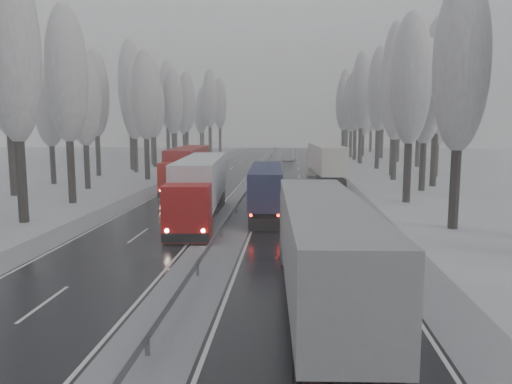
# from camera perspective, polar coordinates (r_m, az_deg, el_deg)

# --- Properties ---
(ground) EXTENTS (260.00, 260.00, 0.00)m
(ground) POSITION_cam_1_polar(r_m,az_deg,el_deg) (19.65, -8.93, -12.93)
(ground) COLOR silver
(ground) RESTS_ON ground
(carriageway_right) EXTENTS (7.50, 200.00, 0.03)m
(carriageway_right) POSITION_cam_1_polar(r_m,az_deg,el_deg) (48.40, 5.24, -0.47)
(carriageway_right) COLOR black
(carriageway_right) RESTS_ON ground
(carriageway_left) EXTENTS (7.50, 200.00, 0.03)m
(carriageway_left) POSITION_cam_1_polar(r_m,az_deg,el_deg) (49.32, -7.05, -0.35)
(carriageway_left) COLOR black
(carriageway_left) RESTS_ON ground
(median_slush) EXTENTS (3.00, 200.00, 0.04)m
(median_slush) POSITION_cam_1_polar(r_m,az_deg,el_deg) (48.58, -0.96, -0.41)
(median_slush) COLOR #929499
(median_slush) RESTS_ON ground
(shoulder_right) EXTENTS (2.40, 200.00, 0.04)m
(shoulder_right) POSITION_cam_1_polar(r_m,az_deg,el_deg) (48.75, 11.07, -0.52)
(shoulder_right) COLOR #929499
(shoulder_right) RESTS_ON ground
(shoulder_left) EXTENTS (2.40, 200.00, 0.04)m
(shoulder_left) POSITION_cam_1_polar(r_m,az_deg,el_deg) (50.51, -12.57, -0.28)
(shoulder_left) COLOR #929499
(shoulder_left) RESTS_ON ground
(median_guardrail) EXTENTS (0.12, 200.00, 0.76)m
(median_guardrail) POSITION_cam_1_polar(r_m,az_deg,el_deg) (48.49, -0.96, 0.27)
(median_guardrail) COLOR slate
(median_guardrail) RESTS_ON ground
(tree_16) EXTENTS (3.60, 3.60, 16.53)m
(tree_16) POSITION_cam_1_polar(r_m,az_deg,el_deg) (35.45, 22.41, 13.27)
(tree_16) COLOR black
(tree_16) RESTS_ON ground
(tree_18) EXTENTS (3.60, 3.60, 16.58)m
(tree_18) POSITION_cam_1_polar(r_m,az_deg,el_deg) (46.24, 17.30, 12.11)
(tree_18) COLOR black
(tree_18) RESTS_ON ground
(tree_19) EXTENTS (3.60, 3.60, 14.57)m
(tree_19) POSITION_cam_1_polar(r_m,az_deg,el_deg) (51.46, 22.29, 9.97)
(tree_19) COLOR black
(tree_19) RESTS_ON ground
(tree_20) EXTENTS (3.60, 3.60, 15.71)m
(tree_20) POSITION_cam_1_polar(r_m,az_deg,el_deg) (54.88, 18.83, 10.72)
(tree_20) COLOR black
(tree_20) RESTS_ON ground
(tree_21) EXTENTS (3.60, 3.60, 18.62)m
(tree_21) POSITION_cam_1_polar(r_m,az_deg,el_deg) (59.44, 20.05, 12.20)
(tree_21) COLOR black
(tree_21) RESTS_ON ground
(tree_22) EXTENTS (3.60, 3.60, 15.86)m
(tree_22) POSITION_cam_1_polar(r_m,az_deg,el_deg) (64.85, 15.72, 10.41)
(tree_22) COLOR black
(tree_22) RESTS_ON ground
(tree_23) EXTENTS (3.60, 3.60, 13.55)m
(tree_23) POSITION_cam_1_polar(r_m,az_deg,el_deg) (70.16, 20.11, 8.80)
(tree_23) COLOR black
(tree_23) RESTS_ON ground
(tree_24) EXTENTS (3.60, 3.60, 20.49)m
(tree_24) POSITION_cam_1_polar(r_m,az_deg,el_deg) (70.53, 15.63, 12.57)
(tree_24) COLOR black
(tree_24) RESTS_ON ground
(tree_25) EXTENTS (3.60, 3.60, 19.44)m
(tree_25) POSITION_cam_1_polar(r_m,az_deg,el_deg) (75.96, 20.23, 11.52)
(tree_25) COLOR black
(tree_25) RESTS_ON ground
(tree_26) EXTENTS (3.60, 3.60, 18.78)m
(tree_26) POSITION_cam_1_polar(r_m,az_deg,el_deg) (80.44, 13.90, 11.23)
(tree_26) COLOR black
(tree_26) RESTS_ON ground
(tree_27) EXTENTS (3.60, 3.60, 17.62)m
(tree_27) POSITION_cam_1_polar(r_m,az_deg,el_deg) (85.76, 18.22, 10.34)
(tree_27) COLOR black
(tree_27) RESTS_ON ground
(tree_28) EXTENTS (3.60, 3.60, 19.62)m
(tree_28) POSITION_cam_1_polar(r_m,az_deg,el_deg) (90.84, 11.98, 11.20)
(tree_28) COLOR black
(tree_28) RESTS_ON ground
(tree_29) EXTENTS (3.60, 3.60, 18.11)m
(tree_29) POSITION_cam_1_polar(r_m,az_deg,el_deg) (95.96, 16.07, 10.29)
(tree_29) COLOR black
(tree_29) RESTS_ON ground
(tree_30) EXTENTS (3.60, 3.60, 17.86)m
(tree_30) POSITION_cam_1_polar(r_m,az_deg,el_deg) (100.46, 11.33, 10.23)
(tree_30) COLOR black
(tree_30) RESTS_ON ground
(tree_31) EXTENTS (3.60, 3.60, 18.58)m
(tree_31) POSITION_cam_1_polar(r_m,az_deg,el_deg) (105.31, 14.31, 10.27)
(tree_31) COLOR black
(tree_31) RESTS_ON ground
(tree_32) EXTENTS (3.60, 3.60, 17.33)m
(tree_32) POSITION_cam_1_polar(r_m,az_deg,el_deg) (107.90, 10.86, 9.88)
(tree_32) COLOR black
(tree_32) RESTS_ON ground
(tree_33) EXTENTS (3.60, 3.60, 14.33)m
(tree_33) POSITION_cam_1_polar(r_m,az_deg,el_deg) (112.21, 12.21, 8.78)
(tree_33) COLOR black
(tree_33) RESTS_ON ground
(tree_34) EXTENTS (3.60, 3.60, 17.63)m
(tree_34) POSITION_cam_1_polar(r_m,az_deg,el_deg) (114.87, 10.00, 9.86)
(tree_34) COLOR black
(tree_34) RESTS_ON ground
(tree_35) EXTENTS (3.60, 3.60, 18.25)m
(tree_35) POSITION_cam_1_polar(r_m,az_deg,el_deg) (120.11, 14.25, 9.83)
(tree_35) COLOR black
(tree_35) RESTS_ON ground
(tree_36) EXTENTS (3.60, 3.60, 20.23)m
(tree_36) POSITION_cam_1_polar(r_m,az_deg,el_deg) (124.86, 10.16, 10.43)
(tree_36) COLOR black
(tree_36) RESTS_ON ground
(tree_37) EXTENTS (3.60, 3.60, 16.37)m
(tree_37) POSITION_cam_1_polar(r_m,az_deg,el_deg) (129.62, 13.06, 9.17)
(tree_37) COLOR black
(tree_37) RESTS_ON ground
(tree_38) EXTENTS (3.60, 3.60, 17.97)m
(tree_38) POSITION_cam_1_polar(r_m,az_deg,el_deg) (135.48, 10.40, 9.60)
(tree_38) COLOR black
(tree_38) RESTS_ON ground
(tree_39) EXTENTS (3.60, 3.60, 16.19)m
(tree_39) POSITION_cam_1_polar(r_m,az_deg,el_deg) (139.74, 11.37, 9.05)
(tree_39) COLOR black
(tree_39) RESTS_ON ground
(tree_56) EXTENTS (3.60, 3.60, 18.12)m
(tree_56) POSITION_cam_1_polar(r_m,az_deg,el_deg) (38.89, -25.97, 14.04)
(tree_56) COLOR black
(tree_56) RESTS_ON ground
(tree_58) EXTENTS (3.60, 3.60, 17.21)m
(tree_58) POSITION_cam_1_polar(r_m,az_deg,el_deg) (46.87, -20.85, 12.39)
(tree_58) COLOR black
(tree_58) RESTS_ON ground
(tree_59) EXTENTS (3.60, 3.60, 18.41)m
(tree_59) POSITION_cam_1_polar(r_m,az_deg,el_deg) (54.00, -26.64, 12.21)
(tree_59) COLOR black
(tree_59) RESTS_ON ground
(tree_60) EXTENTS (3.60, 3.60, 14.84)m
(tree_60) POSITION_cam_1_polar(r_m,az_deg,el_deg) (56.62, -19.07, 10.04)
(tree_60) COLOR black
(tree_60) RESTS_ON ground
(tree_61) EXTENTS (3.60, 3.60, 13.95)m
(tree_61) POSITION_cam_1_polar(r_m,az_deg,el_deg) (62.64, -22.52, 9.10)
(tree_61) COLOR black
(tree_61) RESTS_ON ground
(tree_62) EXTENTS (3.60, 3.60, 16.04)m
(tree_62) POSITION_cam_1_polar(r_m,az_deg,el_deg) (64.35, -12.54, 10.64)
(tree_62) COLOR black
(tree_62) RESTS_ON ground
(tree_63) EXTENTS (3.60, 3.60, 16.88)m
(tree_63) POSITION_cam_1_polar(r_m,az_deg,el_deg) (70.74, -17.87, 10.61)
(tree_63) COLOR black
(tree_63) RESTS_ON ground
(tree_64) EXTENTS (3.60, 3.60, 15.42)m
(tree_64) POSITION_cam_1_polar(r_m,az_deg,el_deg) (74.18, -13.77, 9.88)
(tree_64) COLOR black
(tree_64) RESTS_ON ground
(tree_65) EXTENTS (3.60, 3.60, 19.48)m
(tree_65) POSITION_cam_1_polar(r_m,az_deg,el_deg) (78.68, -14.19, 11.62)
(tree_65) COLOR black
(tree_65) RESTS_ON ground
(tree_66) EXTENTS (3.60, 3.60, 15.23)m
(tree_66) POSITION_cam_1_polar(r_m,az_deg,el_deg) (83.37, -11.65, 9.60)
(tree_66) COLOR black
(tree_66) RESTS_ON ground
(tree_67) EXTENTS (3.60, 3.60, 17.09)m
(tree_67) POSITION_cam_1_polar(r_m,az_deg,el_deg) (87.64, -11.84, 10.28)
(tree_67) COLOR black
(tree_67) RESTS_ON ground
(tree_68) EXTENTS (3.60, 3.60, 16.65)m
(tree_68) POSITION_cam_1_polar(r_m,az_deg,el_deg) (89.55, -9.49, 10.10)
(tree_68) COLOR black
(tree_68) RESTS_ON ground
(tree_69) EXTENTS (3.60, 3.60, 19.35)m
(tree_69) POSITION_cam_1_polar(r_m,az_deg,el_deg) (94.73, -11.84, 10.94)
(tree_69) COLOR black
(tree_69) RESTS_ON ground
(tree_70) EXTENTS (3.60, 3.60, 17.09)m
(tree_70) POSITION_cam_1_polar(r_m,az_deg,el_deg) (99.33, -7.97, 10.05)
(tree_70) COLOR black
(tree_70) RESTS_ON ground
(tree_71) EXTENTS (3.60, 3.60, 19.61)m
(tree_71) POSITION_cam_1_polar(r_m,az_deg,el_deg) (104.38, -10.12, 10.77)
(tree_71) COLOR black
(tree_71) RESTS_ON ground
(tree_72) EXTENTS (3.60, 3.60, 15.11)m
(tree_72) POSITION_cam_1_polar(r_m,az_deg,el_deg) (108.97, -8.28, 9.17)
(tree_72) COLOR black
(tree_72) RESTS_ON ground
(tree_73) EXTENTS (3.60, 3.60, 17.22)m
(tree_73) POSITION_cam_1_polar(r_m,az_deg,el_deg) (113.55, -9.30, 9.77)
(tree_73) COLOR black
(tree_73) RESTS_ON ground
(tree_74) EXTENTS (3.60, 3.60, 19.68)m
(tree_74) POSITION_cam_1_polar(r_m,az_deg,el_deg) (118.95, -5.33, 10.49)
(tree_74) COLOR black
(tree_74) RESTS_ON ground
(tree_75) EXTENTS (3.60, 3.60, 18.60)m
(tree_75) POSITION_cam_1_polar(r_m,az_deg,el_deg) (124.63, -9.22, 9.98)
(tree_75) COLOR black
(tree_75) RESTS_ON ground
(tree_76) EXTENTS (3.60, 3.60, 18.55)m
(tree_76) POSITION_cam_1_polar(r_m,az_deg,el_deg) (128.03, -4.17, 9.98)
(tree_76) COLOR black
(tree_76) RESTS_ON ground
(tree_77) EXTENTS (3.60, 3.60, 14.32)m
(tree_77) POSITION_cam_1_polar(r_m,az_deg,el_deg) (132.81, -6.33, 8.71)
(tree_77) COLOR black
(tree_77) RESTS_ON ground
(tree_78) EXTENTS (3.60, 3.60, 19.55)m
(tree_78) POSITION_cam_1_polar(r_m,az_deg,el_deg) (135.10, -5.26, 10.12)
(tree_78) COLOR black
(tree_78) RESTS_ON ground
(tree_79) EXTENTS (3.60, 3.60, 17.07)m
(tree_79) POSITION_cam_1_polar(r_m,az_deg,el_deg) (139.45, -6.12, 9.39)
(tree_79) COLOR black
(tree_79) RESTS_ON ground
(truck_grey_tarp) EXTENTS (3.43, 16.80, 4.28)m
(truck_grey_tarp) POSITION_cam_1_polar(r_m,az_deg,el_deg) (18.73, 7.37, -5.93)
(truck_grey_tarp) COLOR #525358
(truck_grey_tarp) RESTS_ON ground
(truck_blue_box) EXTENTS (2.80, 14.55, 3.71)m
(truck_blue_box) POSITION_cam_1_polar(r_m,az_deg,el_deg) (38.90, 1.19, 0.75)
(truck_blue_box) COLOR #1C2846
(truck_blue_box) RESTS_ON ground
(truck_cream_box) EXTENTS (3.95, 17.68, 4.50)m
(truck_cream_box) POSITION_cam_1_polar(r_m,az_deg,el_deg) (60.46, 7.86, 3.61)
(truck_cream_box) COLOR #BDB6A7
(truck_cream_box) RESTS_ON ground
(box_truck_distant) EXTENTS (2.60, 6.81, 2.49)m
(box_truck_distant) POSITION_cam_1_polar(r_m,az_deg,el_deg) (96.50, 3.75, 4.38)
(box_truck_distant) COLOR silver
(box_truck_distant) RESTS_ON ground
(truck_red_white) EXTENTS (3.97, 17.46, 4.45)m
(truck_red_white) POSITION_cam_1_polar(r_m,az_deg,el_deg) (36.30, -6.39, 0.87)
(truck_red_white) COLOR #A70A09
(truck_red_white) RESTS_ON ground
(truck_red_red) EXTENTS (3.32, 17.24, 4.40)m
(truck_red_red) POSITION_cam_1_polar(r_m,az_deg,el_deg) (53.78, -7.89, 3.04)
(truck_red_red) COLOR red
(truck_red_red) RESTS_ON ground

